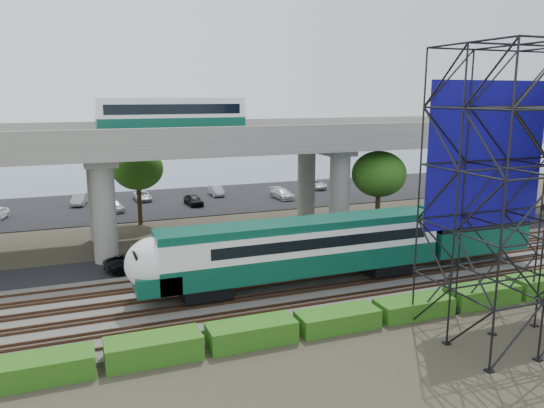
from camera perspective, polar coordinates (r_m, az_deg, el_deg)
name	(u,v)px	position (r m, az deg, el deg)	size (l,w,h in m)	color
ground	(290,303)	(33.41, 1.98, -10.56)	(140.00, 140.00, 0.00)	#474233
ballast_bed	(278,290)	(35.09, 0.69, -9.27)	(90.00, 12.00, 0.20)	slate
service_road	(239,255)	(42.69, -3.56, -5.52)	(90.00, 5.00, 0.08)	black
parking_lot	(180,201)	(64.85, -9.83, 0.29)	(90.00, 18.00, 0.08)	black
harbor_water	(153,176)	(86.24, -12.72, 2.96)	(140.00, 40.00, 0.03)	#4B5D7B
rail_tracks	(278,288)	(35.03, 0.69, -8.99)	(90.00, 9.52, 0.16)	#472D1E
commuter_train	(331,244)	(35.71, 6.34, -4.26)	(29.30, 3.06, 4.30)	black
overpass	(216,147)	(46.21, -6.10, 6.11)	(80.00, 12.00, 12.40)	#9E9B93
scaffold_tower	(527,196)	(30.52, 25.72, 0.77)	(9.36, 6.36, 15.00)	black
hedge_strip	(338,319)	(30.03, 7.07, -12.14)	(34.60, 1.80, 1.20)	#295814
trees	(166,180)	(45.78, -11.38, 2.56)	(40.94, 16.94, 7.69)	#382314
suv	(136,261)	(40.31, -14.40, -5.93)	(2.08, 4.50, 1.25)	black
parked_cars	(186,196)	(64.41, -9.20, 0.83)	(40.68, 9.45, 1.31)	white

